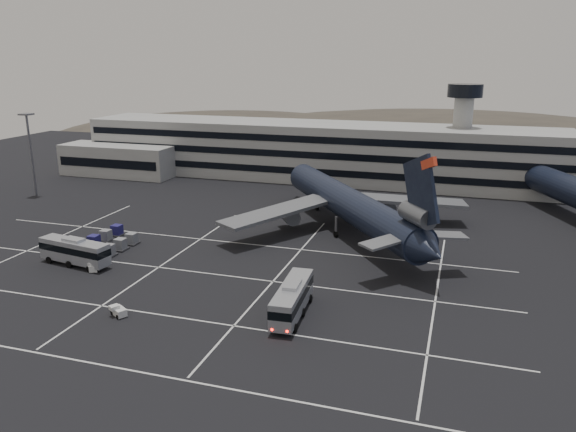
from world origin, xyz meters
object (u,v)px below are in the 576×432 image
object	(u,v)px
bus_near	(292,298)
tug_a	(95,267)
trijet_main	(350,204)
bus_far	(75,250)
uld_cluster	(109,241)

from	to	relation	value
bus_near	tug_a	xyz separation A→B (m)	(-31.77, 5.26, -1.70)
trijet_main	bus_far	bearing A→B (deg)	-178.10
bus_far	uld_cluster	distance (m)	8.94
trijet_main	tug_a	world-z (taller)	trijet_main
trijet_main	uld_cluster	size ratio (longest dim) A/B	4.22
bus_far	trijet_main	bearing A→B (deg)	-43.45
bus_near	bus_far	xyz separation A→B (m)	(-36.07, 6.47, -0.02)
bus_near	tug_a	bearing A→B (deg)	167.03
tug_a	uld_cluster	bearing A→B (deg)	97.73
bus_far	uld_cluster	bearing A→B (deg)	10.99
bus_far	uld_cluster	size ratio (longest dim) A/B	1.03
uld_cluster	tug_a	bearing A→B (deg)	-65.23
bus_near	uld_cluster	size ratio (longest dim) A/B	1.03
trijet_main	uld_cluster	xyz separation A→B (m)	(-36.39, -19.06, -4.32)
uld_cluster	trijet_main	bearing A→B (deg)	27.64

